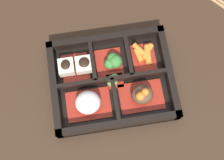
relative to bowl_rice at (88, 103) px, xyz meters
The scene contains 9 objects.
ground_plane 0.08m from the bowl_rice, 142.95° to the right, with size 3.00×3.00×0.00m, color #382619.
bento_base 0.08m from the bowl_rice, 142.95° to the right, with size 0.26×0.20×0.01m.
bento_rim 0.07m from the bowl_rice, 141.92° to the right, with size 0.26×0.20×0.04m.
bowl_stew 0.11m from the bowl_rice, behind, with size 0.09×0.07×0.05m.
bowl_rice is the anchor object (origin of this frame).
bowl_carrots 0.16m from the bowl_rice, 146.37° to the right, with size 0.05×0.07×0.02m.
bowl_greens 0.11m from the bowl_rice, 128.23° to the right, with size 0.06×0.07×0.04m.
bowl_tofu 0.09m from the bowl_rice, 79.56° to the right, with size 0.08×0.07×0.04m.
bowl_pickles 0.08m from the bowl_rice, 144.27° to the right, with size 0.04×0.03×0.01m.
Camera 1 is at (0.03, 0.18, 0.67)m, focal length 50.00 mm.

